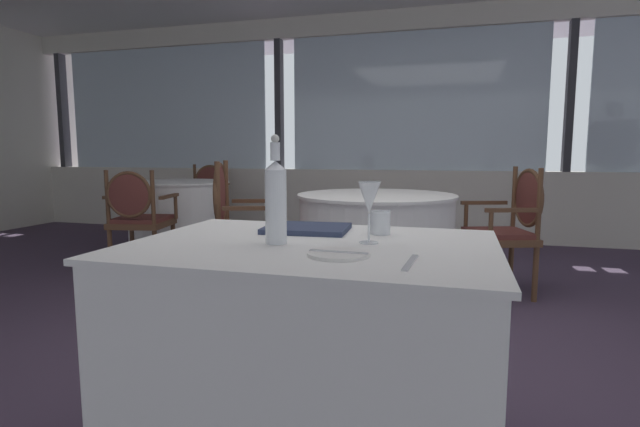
% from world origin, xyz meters
% --- Properties ---
extents(ground_plane, '(14.27, 14.27, 0.00)m').
position_xyz_m(ground_plane, '(0.00, 0.00, 0.00)').
color(ground_plane, '#47384C').
extents(window_wall_far, '(10.98, 0.14, 2.76)m').
position_xyz_m(window_wall_far, '(0.00, 3.51, 1.10)').
color(window_wall_far, silver).
rests_on(window_wall_far, ground_plane).
extents(foreground_table, '(1.23, 0.88, 0.76)m').
position_xyz_m(foreground_table, '(0.08, -1.03, 0.38)').
color(foreground_table, white).
rests_on(foreground_table, ground_plane).
extents(side_plate, '(0.19, 0.19, 0.01)m').
position_xyz_m(side_plate, '(0.22, -1.20, 0.77)').
color(side_plate, white).
rests_on(side_plate, foreground_table).
extents(butter_knife, '(0.18, 0.02, 0.00)m').
position_xyz_m(butter_knife, '(0.22, -1.20, 0.77)').
color(butter_knife, silver).
rests_on(butter_knife, foreground_table).
extents(dinner_fork, '(0.03, 0.20, 0.00)m').
position_xyz_m(dinner_fork, '(0.43, -1.25, 0.77)').
color(dinner_fork, silver).
rests_on(dinner_fork, foreground_table).
extents(water_bottle, '(0.07, 0.07, 0.36)m').
position_xyz_m(water_bottle, '(-0.03, -1.07, 0.91)').
color(water_bottle, white).
rests_on(water_bottle, foreground_table).
extents(wine_glass, '(0.08, 0.08, 0.21)m').
position_xyz_m(wine_glass, '(0.27, -0.99, 0.91)').
color(wine_glass, white).
rests_on(wine_glass, foreground_table).
extents(water_tumbler, '(0.08, 0.08, 0.09)m').
position_xyz_m(water_tumbler, '(0.28, -0.79, 0.81)').
color(water_tumbler, white).
rests_on(water_tumbler, foreground_table).
extents(menu_book, '(0.33, 0.27, 0.02)m').
position_xyz_m(menu_book, '(-0.01, -0.80, 0.77)').
color(menu_book, '#2D3856').
rests_on(menu_book, foreground_table).
extents(background_table_0, '(1.16, 1.16, 0.76)m').
position_xyz_m(background_table_0, '(-0.02, 0.94, 0.38)').
color(background_table_0, white).
rests_on(background_table_0, ground_plane).
extents(dining_chair_0_0, '(0.58, 0.63, 1.01)m').
position_xyz_m(dining_chair_0_0, '(-0.98, 0.61, 0.59)').
color(dining_chair_0_0, brown).
rests_on(dining_chair_0_0, ground_plane).
extents(dining_chair_0_1, '(0.58, 0.63, 0.96)m').
position_xyz_m(dining_chair_0_1, '(0.94, 1.26, 0.56)').
color(dining_chair_0_1, brown).
rests_on(dining_chair_0_1, ground_plane).
extents(background_table_1, '(1.07, 1.07, 0.76)m').
position_xyz_m(background_table_1, '(-2.30, 1.95, 0.38)').
color(background_table_1, white).
rests_on(background_table_1, ground_plane).
extents(dining_chair_1_0, '(0.59, 0.54, 0.92)m').
position_xyz_m(dining_chair_1_0, '(-2.48, 2.90, 0.54)').
color(dining_chair_1_0, brown).
rests_on(dining_chair_1_0, ground_plane).
extents(dining_chair_1_1, '(0.59, 0.54, 0.92)m').
position_xyz_m(dining_chair_1_1, '(-2.12, 1.01, 0.55)').
color(dining_chair_1_1, brown).
rests_on(dining_chair_1_1, ground_plane).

